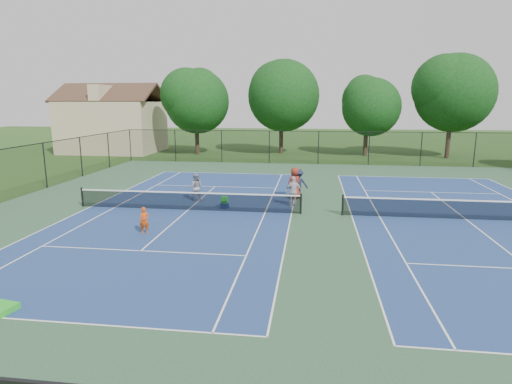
# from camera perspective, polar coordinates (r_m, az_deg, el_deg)

# --- Properties ---
(ground) EXTENTS (140.00, 140.00, 0.00)m
(ground) POSITION_cam_1_polar(r_m,az_deg,el_deg) (22.07, 8.70, -3.00)
(ground) COLOR #234716
(ground) RESTS_ON ground
(court_pad) EXTENTS (36.00, 36.00, 0.01)m
(court_pad) POSITION_cam_1_polar(r_m,az_deg,el_deg) (22.07, 8.70, -2.99)
(court_pad) COLOR #2B4D30
(court_pad) RESTS_ON ground
(tennis_court_left) EXTENTS (12.00, 23.83, 1.07)m
(tennis_court_left) POSITION_cam_1_polar(r_m,az_deg,el_deg) (22.97, -9.04, -2.16)
(tennis_court_left) COLOR navy
(tennis_court_left) RESTS_ON ground
(tennis_court_right) EXTENTS (12.00, 23.83, 1.07)m
(tennis_court_right) POSITION_cam_1_polar(r_m,az_deg,el_deg) (23.29, 26.21, -3.07)
(tennis_court_right) COLOR navy
(tennis_court_right) RESTS_ON ground
(perimeter_fence) EXTENTS (36.08, 36.08, 3.02)m
(perimeter_fence) POSITION_cam_1_polar(r_m,az_deg,el_deg) (21.71, 8.83, 1.09)
(perimeter_fence) COLOR black
(perimeter_fence) RESTS_ON ground
(tree_back_a) EXTENTS (6.80, 6.80, 9.15)m
(tree_back_a) POSITION_cam_1_polar(r_m,az_deg,el_deg) (47.01, -8.02, 12.36)
(tree_back_a) COLOR #2D2116
(tree_back_a) RESTS_ON ground
(tree_back_b) EXTENTS (7.60, 7.60, 10.03)m
(tree_back_b) POSITION_cam_1_polar(r_m,az_deg,el_deg) (47.46, 3.45, 13.12)
(tree_back_b) COLOR #2D2116
(tree_back_b) RESTS_ON ground
(tree_back_c) EXTENTS (6.00, 6.00, 8.40)m
(tree_back_c) POSITION_cam_1_polar(r_m,az_deg,el_deg) (46.66, 14.65, 11.41)
(tree_back_c) COLOR #2D2116
(tree_back_c) RESTS_ON ground
(tree_back_d) EXTENTS (7.80, 7.80, 10.37)m
(tree_back_d) POSITION_cam_1_polar(r_m,az_deg,el_deg) (47.32, 24.77, 12.35)
(tree_back_d) COLOR #2D2116
(tree_back_d) RESTS_ON ground
(clapboard_house) EXTENTS (10.80, 8.10, 7.65)m
(clapboard_house) POSITION_cam_1_polar(r_m,az_deg,el_deg) (51.55, -18.52, 8.54)
(clapboard_house) COLOR tan
(clapboard_house) RESTS_ON ground
(child_player) EXTENTS (0.49, 0.39, 1.19)m
(child_player) POSITION_cam_1_polar(r_m,az_deg,el_deg) (19.20, -14.66, -3.70)
(child_player) COLOR #D7460E
(child_player) RESTS_ON ground
(instructor) EXTENTS (0.87, 0.73, 1.62)m
(instructor) POSITION_cam_1_polar(r_m,az_deg,el_deg) (24.85, -8.04, 0.63)
(instructor) COLOR gray
(instructor) RESTS_ON ground
(bystander_a) EXTENTS (1.05, 0.62, 1.68)m
(bystander_a) POSITION_cam_1_polar(r_m,az_deg,el_deg) (23.46, 5.02, 0.10)
(bystander_a) COLOR silver
(bystander_a) RESTS_ON ground
(bystander_b) EXTENTS (1.17, 0.72, 1.75)m
(bystander_b) POSITION_cam_1_polar(r_m,az_deg,el_deg) (25.47, 5.68, 1.12)
(bystander_b) COLOR #1A1E3B
(bystander_b) RESTS_ON ground
(bystander_c) EXTENTS (1.07, 0.90, 1.86)m
(bystander_c) POSITION_cam_1_polar(r_m,az_deg,el_deg) (25.32, 5.19, 1.19)
(bystander_c) COLOR maroon
(bystander_c) RESTS_ON ground
(ball_crate) EXTENTS (0.44, 0.39, 0.28)m
(ball_crate) POSITION_cam_1_polar(r_m,az_deg,el_deg) (23.13, -4.22, -1.84)
(ball_crate) COLOR navy
(ball_crate) RESTS_ON ground
(ball_hopper) EXTENTS (0.37, 0.32, 0.37)m
(ball_hopper) POSITION_cam_1_polar(r_m,az_deg,el_deg) (23.05, -4.23, -1.05)
(ball_hopper) COLOR green
(ball_hopper) RESTS_ON ball_crate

